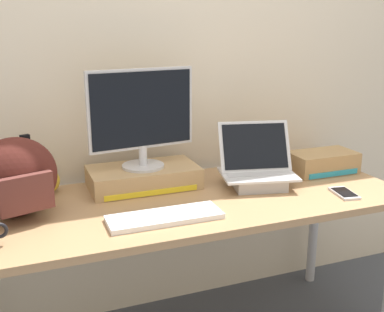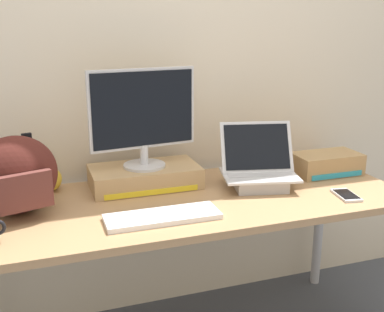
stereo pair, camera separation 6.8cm
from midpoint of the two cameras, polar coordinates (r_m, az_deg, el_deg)
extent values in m
cube|color=beige|center=(2.29, -5.08, 12.48)|extent=(7.00, 0.10, 2.60)
cube|color=#A87F56|center=(1.99, -0.99, -5.42)|extent=(1.81, 0.71, 0.03)
cylinder|color=#B2B2B7|center=(2.74, 13.78, -7.96)|extent=(0.05, 0.05, 0.70)
cube|color=tan|center=(2.11, -6.80, -2.53)|extent=(0.48, 0.26, 0.09)
cube|color=yellow|center=(2.00, -5.82, -4.45)|extent=(0.40, 0.00, 0.02)
cylinder|color=silver|center=(2.09, -6.84, -1.18)|extent=(0.19, 0.19, 0.01)
cylinder|color=silver|center=(2.08, -6.89, 0.13)|extent=(0.04, 0.04, 0.09)
cube|color=silver|center=(2.04, -7.07, 5.64)|extent=(0.47, 0.08, 0.34)
cube|color=black|center=(2.03, -6.96, 5.59)|extent=(0.45, 0.06, 0.32)
cube|color=#ADADB2|center=(2.12, 6.99, -2.99)|extent=(0.26, 0.24, 0.05)
cube|color=silver|center=(2.11, 7.02, -2.19)|extent=(0.37, 0.30, 0.01)
cube|color=#B7B7BC|center=(2.12, 6.90, -1.88)|extent=(0.31, 0.19, 0.00)
cube|color=silver|center=(2.14, 6.67, 1.16)|extent=(0.34, 0.18, 0.21)
cube|color=black|center=(2.14, 6.70, 1.18)|extent=(0.30, 0.16, 0.19)
cube|color=white|center=(1.77, -4.42, -7.36)|extent=(0.43, 0.15, 0.02)
cube|color=silver|center=(1.77, -4.42, -7.02)|extent=(0.40, 0.13, 0.00)
ellipsoid|color=#4C1E19|center=(1.88, -21.58, -2.45)|extent=(0.37, 0.29, 0.30)
cube|color=brown|center=(1.78, -20.39, -4.32)|extent=(0.19, 0.08, 0.14)
cube|color=black|center=(2.00, -20.16, -0.76)|extent=(0.04, 0.03, 0.23)
cube|color=silver|center=(2.11, 16.98, -4.32)|extent=(0.10, 0.16, 0.01)
cube|color=black|center=(2.11, 16.99, -4.17)|extent=(0.09, 0.13, 0.00)
sphere|color=gold|center=(2.12, -17.95, -2.88)|extent=(0.11, 0.11, 0.11)
sphere|color=black|center=(2.08, -18.41, -2.96)|extent=(0.01, 0.01, 0.01)
sphere|color=black|center=(2.08, -17.38, -2.85)|extent=(0.01, 0.01, 0.01)
cube|color=#A88456|center=(2.38, 14.64, -0.72)|extent=(0.32, 0.18, 0.10)
cube|color=#2899BC|center=(2.32, 15.90, -2.09)|extent=(0.27, 0.00, 0.02)
camera|label=1|loc=(0.03, -91.02, -0.29)|focal=44.26mm
camera|label=2|loc=(0.03, 88.98, 0.29)|focal=44.26mm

